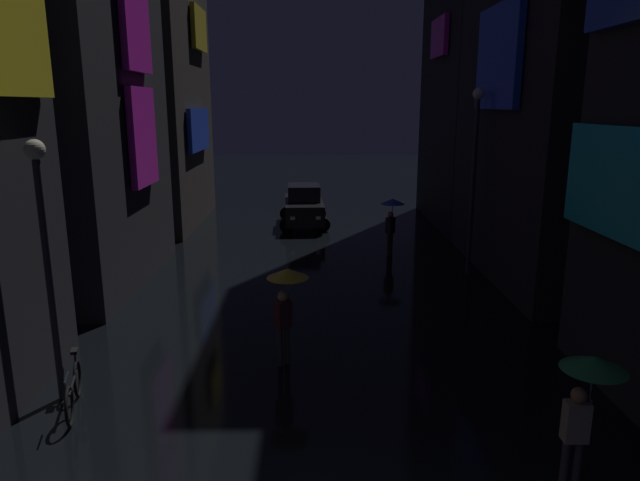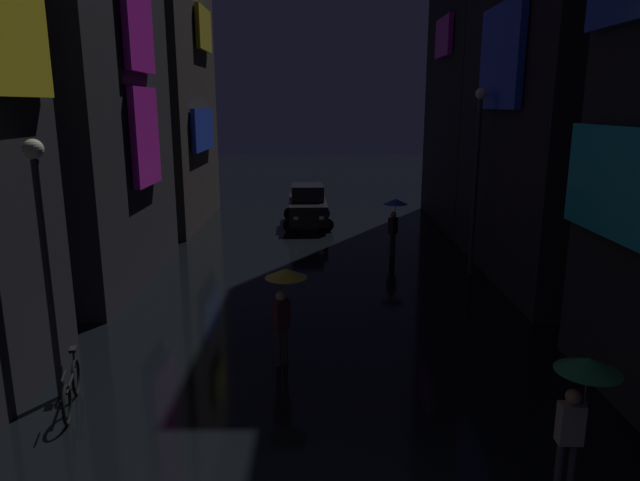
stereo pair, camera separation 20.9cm
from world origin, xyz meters
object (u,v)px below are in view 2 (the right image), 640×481
at_px(pedestrian_foreground_right_blue, 395,211).
at_px(bicycle_parked_at_storefront, 71,388).
at_px(streetlamp_left_near, 44,239).
at_px(pedestrian_far_right_yellow, 284,290).
at_px(car_distant, 308,206).
at_px(pedestrian_near_crossing_green, 582,389).
at_px(streetlamp_right_far, 477,162).

relative_size(pedestrian_foreground_right_blue, bicycle_parked_at_storefront, 1.20).
bearing_deg(pedestrian_foreground_right_blue, streetlamp_left_near, -125.93).
bearing_deg(bicycle_parked_at_storefront, pedestrian_far_right_yellow, 26.53).
bearing_deg(car_distant, pedestrian_near_crossing_green, -77.40).
bearing_deg(pedestrian_near_crossing_green, streetlamp_left_near, 161.89).
bearing_deg(car_distant, streetlamp_right_far, -54.48).
bearing_deg(streetlamp_left_near, pedestrian_far_right_yellow, 19.73).
relative_size(pedestrian_far_right_yellow, pedestrian_foreground_right_blue, 1.00).
height_order(bicycle_parked_at_storefront, car_distant, car_distant).
bearing_deg(car_distant, pedestrian_far_right_yellow, -90.70).
xyz_separation_m(pedestrian_near_crossing_green, bicycle_parked_at_storefront, (-8.24, 2.42, -1.28)).
bearing_deg(streetlamp_left_near, car_distant, 74.57).
bearing_deg(streetlamp_right_far, pedestrian_foreground_right_blue, 131.82).
xyz_separation_m(pedestrian_far_right_yellow, pedestrian_near_crossing_green, (4.39, -4.34, 0.00)).
xyz_separation_m(streetlamp_right_far, streetlamp_left_near, (-10.00, -8.20, -0.59)).
bearing_deg(streetlamp_right_far, pedestrian_far_right_yellow, -130.74).
bearing_deg(pedestrian_far_right_yellow, streetlamp_right_far, 49.26).
bearing_deg(car_distant, bicycle_parked_at_storefront, -103.77).
bearing_deg(bicycle_parked_at_storefront, streetlamp_left_near, 134.80).
distance_m(pedestrian_foreground_right_blue, streetlamp_right_far, 3.94).
bearing_deg(pedestrian_foreground_right_blue, car_distant, 122.15).
xyz_separation_m(pedestrian_foreground_right_blue, bicycle_parked_at_storefront, (-7.36, -11.11, -1.28)).
xyz_separation_m(bicycle_parked_at_storefront, streetlamp_left_near, (-0.40, 0.40, 2.74)).
xyz_separation_m(pedestrian_near_crossing_green, pedestrian_foreground_right_blue, (-0.87, 13.53, 0.00)).
relative_size(pedestrian_far_right_yellow, streetlamp_left_near, 0.43).
bearing_deg(streetlamp_left_near, bicycle_parked_at_storefront, -45.20).
xyz_separation_m(pedestrian_far_right_yellow, pedestrian_foreground_right_blue, (3.52, 9.19, 0.00)).
distance_m(streetlamp_right_far, streetlamp_left_near, 12.95).
distance_m(pedestrian_foreground_right_blue, bicycle_parked_at_storefront, 13.39).
distance_m(car_distant, streetlamp_left_near, 16.76).
relative_size(pedestrian_far_right_yellow, car_distant, 0.50).
relative_size(car_distant, streetlamp_left_near, 0.86).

